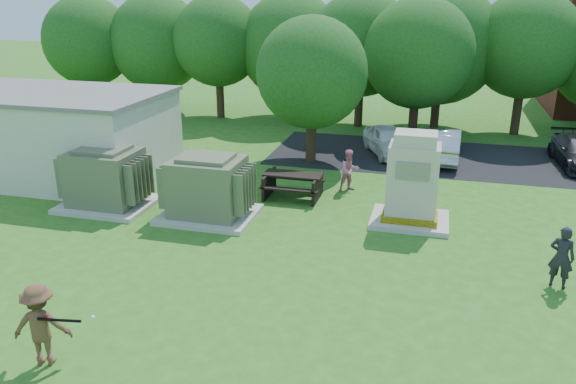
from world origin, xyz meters
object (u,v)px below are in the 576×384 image
(transformer_left, at_px, (106,179))
(car_silver_a, at_px, (442,144))
(transformer_right, at_px, (208,189))
(picnic_table, at_px, (293,182))
(generator_cabinet, at_px, (412,184))
(car_white, at_px, (388,140))
(person_at_picnic, at_px, (349,170))
(person_by_generator, at_px, (562,257))
(batter, at_px, (41,325))

(transformer_left, distance_m, car_silver_a, 14.03)
(transformer_right, relative_size, picnic_table, 1.46)
(generator_cabinet, bearing_deg, car_white, 100.67)
(generator_cabinet, relative_size, person_at_picnic, 1.90)
(transformer_left, relative_size, picnic_table, 1.46)
(person_by_generator, bearing_deg, car_silver_a, -55.54)
(person_by_generator, relative_size, car_white, 0.43)
(transformer_right, bearing_deg, person_at_picnic, 43.02)
(transformer_right, height_order, batter, transformer_right)
(generator_cabinet, distance_m, person_by_generator, 5.01)
(generator_cabinet, relative_size, person_by_generator, 1.81)
(picnic_table, height_order, car_silver_a, car_silver_a)
(person_at_picnic, xyz_separation_m, car_white, (0.89, 5.27, -0.14))
(transformer_left, xyz_separation_m, batter, (3.52, -7.91, -0.11))
(batter, relative_size, car_white, 0.46)
(transformer_left, xyz_separation_m, person_by_generator, (13.86, -1.99, -0.16))
(car_white, bearing_deg, person_by_generator, -87.68)
(transformer_left, height_order, car_white, transformer_left)
(picnic_table, distance_m, person_at_picnic, 2.20)
(transformer_right, distance_m, car_white, 10.24)
(picnic_table, bearing_deg, car_white, 67.37)
(person_by_generator, bearing_deg, car_white, -45.02)
(transformer_right, relative_size, car_white, 0.80)
(transformer_right, distance_m, person_at_picnic, 5.46)
(batter, height_order, car_white, batter)
(generator_cabinet, height_order, car_silver_a, generator_cabinet)
(generator_cabinet, relative_size, car_white, 0.78)
(transformer_left, relative_size, generator_cabinet, 1.02)
(transformer_left, height_order, transformer_right, same)
(car_white, bearing_deg, transformer_left, -156.99)
(transformer_left, bearing_deg, transformer_right, 0.00)
(transformer_right, xyz_separation_m, car_silver_a, (7.25, 8.77, -0.28))
(car_white, bearing_deg, person_at_picnic, -122.92)
(person_by_generator, bearing_deg, generator_cabinet, -20.87)
(car_white, bearing_deg, batter, -130.01)
(person_by_generator, height_order, car_silver_a, person_by_generator)
(batter, relative_size, person_at_picnic, 1.11)
(generator_cabinet, distance_m, person_at_picnic, 3.47)
(transformer_left, xyz_separation_m, person_at_picnic, (7.69, 3.73, -0.19))
(batter, bearing_deg, generator_cabinet, -143.03)
(picnic_table, relative_size, car_white, 0.55)
(person_at_picnic, bearing_deg, car_silver_a, 21.07)
(picnic_table, bearing_deg, transformer_right, -131.00)
(batter, height_order, person_by_generator, batter)
(generator_cabinet, bearing_deg, transformer_left, -173.03)
(transformer_left, distance_m, picnic_table, 6.40)
(transformer_right, relative_size, car_silver_a, 0.71)
(transformer_right, relative_size, person_at_picnic, 1.93)
(generator_cabinet, xyz_separation_m, car_silver_a, (0.90, 7.54, -0.59))
(transformer_right, relative_size, generator_cabinet, 1.02)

